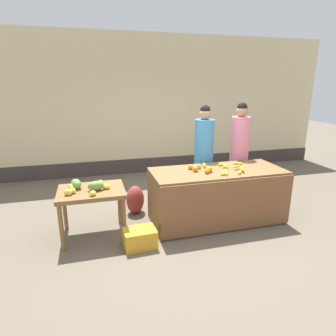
# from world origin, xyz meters

# --- Properties ---
(ground_plane) EXTENTS (24.00, 24.00, 0.00)m
(ground_plane) POSITION_xyz_m (0.00, 0.00, 0.00)
(ground_plane) COLOR #665B4C
(market_wall_back) EXTENTS (9.54, 0.23, 3.34)m
(market_wall_back) POSITION_xyz_m (0.00, 3.09, 1.64)
(market_wall_back) COLOR beige
(market_wall_back) RESTS_ON ground
(fruit_stall_counter) EXTENTS (2.12, 0.91, 0.87)m
(fruit_stall_counter) POSITION_xyz_m (0.53, -0.01, 0.43)
(fruit_stall_counter) COLOR brown
(fruit_stall_counter) RESTS_ON ground
(side_table_wooden) EXTENTS (0.94, 0.71, 0.73)m
(side_table_wooden) POSITION_xyz_m (-1.44, 0.00, 0.63)
(side_table_wooden) COLOR brown
(side_table_wooden) RESTS_ON ground
(banana_bunch_pile) EXTENTS (0.71, 0.60, 0.07)m
(banana_bunch_pile) POSITION_xyz_m (0.69, -0.03, 0.89)
(banana_bunch_pile) COLOR gold
(banana_bunch_pile) RESTS_ON fruit_stall_counter
(orange_pile) EXTENTS (0.32, 0.36, 0.09)m
(orange_pile) POSITION_xyz_m (0.25, 0.00, 0.91)
(orange_pile) COLOR orange
(orange_pile) RESTS_ON fruit_stall_counter
(mango_papaya_pile) EXTENTS (0.63, 0.54, 0.14)m
(mango_papaya_pile) POSITION_xyz_m (-1.51, 0.01, 0.79)
(mango_papaya_pile) COLOR #E6DC4C
(mango_papaya_pile) RESTS_ON side_table_wooden
(vendor_woman_blue_shirt) EXTENTS (0.34, 0.34, 1.84)m
(vendor_woman_blue_shirt) POSITION_xyz_m (0.56, 0.69, 0.93)
(vendor_woman_blue_shirt) COLOR #33333D
(vendor_woman_blue_shirt) RESTS_ON ground
(vendor_woman_pink_shirt) EXTENTS (0.34, 0.34, 1.87)m
(vendor_woman_pink_shirt) POSITION_xyz_m (1.25, 0.66, 0.94)
(vendor_woman_pink_shirt) COLOR #33333D
(vendor_woman_pink_shirt) RESTS_ON ground
(produce_crate) EXTENTS (0.46, 0.34, 0.26)m
(produce_crate) POSITION_xyz_m (-0.84, -0.49, 0.13)
(produce_crate) COLOR gold
(produce_crate) RESTS_ON ground
(produce_sack) EXTENTS (0.44, 0.46, 0.49)m
(produce_sack) POSITION_xyz_m (-0.72, 0.62, 0.25)
(produce_sack) COLOR maroon
(produce_sack) RESTS_ON ground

